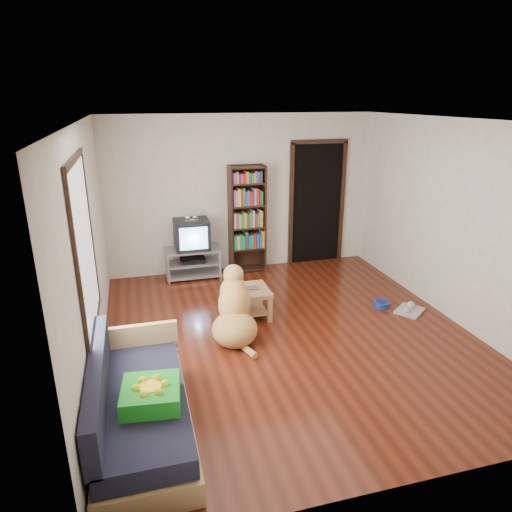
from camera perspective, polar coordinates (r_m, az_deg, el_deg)
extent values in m
plane|color=#531D0E|center=(5.88, 4.11, -9.66)|extent=(5.00, 5.00, 0.00)
plane|color=white|center=(5.15, 4.82, 16.54)|extent=(5.00, 5.00, 0.00)
plane|color=beige|center=(7.70, -1.79, 7.73)|extent=(4.50, 0.00, 4.50)
plane|color=beige|center=(3.30, 19.16, -9.70)|extent=(4.50, 0.00, 4.50)
plane|color=beige|center=(5.11, -20.11, 0.52)|extent=(0.00, 5.00, 5.00)
plane|color=beige|center=(6.46, 23.64, 3.85)|extent=(0.00, 5.00, 5.00)
cube|color=green|center=(4.06, -12.98, -16.51)|extent=(0.52, 0.52, 0.16)
imported|color=silver|center=(6.11, -0.92, -4.16)|extent=(0.31, 0.23, 0.02)
cylinder|color=navy|center=(6.79, 15.41, -5.81)|extent=(0.22, 0.22, 0.08)
cube|color=#A0A0A0|center=(6.77, 18.66, -6.49)|extent=(0.51, 0.50, 0.03)
cube|color=white|center=(4.57, -20.63, 0.96)|extent=(0.02, 1.30, 1.60)
cube|color=black|center=(4.40, -21.83, 11.15)|extent=(0.03, 1.42, 0.06)
cube|color=black|center=(4.88, -19.44, -8.21)|extent=(0.03, 1.42, 0.06)
cube|color=black|center=(3.91, -21.34, -2.13)|extent=(0.03, 0.06, 1.70)
cube|color=black|center=(5.24, -19.99, 3.28)|extent=(0.03, 0.06, 1.70)
cube|color=black|center=(8.15, 7.58, 6.43)|extent=(0.90, 0.02, 2.10)
cube|color=black|center=(7.97, 4.41, 6.24)|extent=(0.07, 0.05, 2.14)
cube|color=black|center=(8.34, 10.69, 6.54)|extent=(0.07, 0.05, 2.14)
cube|color=black|center=(7.97, 7.97, 13.99)|extent=(1.03, 0.05, 0.07)
cube|color=#99999E|center=(7.53, -7.96, 0.80)|extent=(0.90, 0.45, 0.04)
cube|color=#99999E|center=(7.60, -7.88, -0.84)|extent=(0.86, 0.42, 0.03)
cube|color=#99999E|center=(7.67, -7.82, -2.17)|extent=(0.90, 0.45, 0.04)
cylinder|color=#99999E|center=(7.38, -10.90, -1.64)|extent=(0.04, 0.04, 0.50)
cylinder|color=#99999E|center=(7.47, -4.48, -1.07)|extent=(0.04, 0.04, 0.50)
cylinder|color=#99999E|center=(7.75, -11.15, -0.62)|extent=(0.04, 0.04, 0.50)
cylinder|color=#99999E|center=(7.84, -5.04, -0.09)|extent=(0.04, 0.04, 0.50)
cube|color=black|center=(7.58, -7.90, -0.49)|extent=(0.40, 0.30, 0.07)
cube|color=black|center=(7.45, -8.05, 2.70)|extent=(0.55, 0.48, 0.48)
cube|color=black|center=(7.64, -8.25, 3.11)|extent=(0.40, 0.14, 0.36)
cube|color=#8CBFF2|center=(7.21, -7.79, 2.17)|extent=(0.44, 0.02, 0.36)
cube|color=silver|center=(7.33, -8.09, 4.47)|extent=(0.20, 0.07, 0.02)
sphere|color=silver|center=(7.32, -8.57, 4.77)|extent=(0.09, 0.09, 0.09)
sphere|color=silver|center=(7.33, -7.64, 4.84)|extent=(0.09, 0.09, 0.09)
cube|color=black|center=(7.59, -3.21, 4.44)|extent=(0.03, 0.30, 1.80)
cube|color=black|center=(7.73, 0.94, 4.73)|extent=(0.03, 0.30, 1.80)
cube|color=black|center=(7.79, -1.37, 4.84)|extent=(0.60, 0.02, 1.80)
cube|color=black|center=(7.92, -1.07, -1.51)|extent=(0.56, 0.28, 0.02)
cube|color=black|center=(7.80, -1.09, 1.03)|extent=(0.56, 0.28, 0.03)
cube|color=black|center=(7.69, -1.11, 3.65)|extent=(0.56, 0.28, 0.02)
cube|color=black|center=(7.60, -1.13, 6.34)|extent=(0.56, 0.28, 0.02)
cube|color=black|center=(7.52, -1.14, 9.09)|extent=(0.56, 0.28, 0.02)
cube|color=black|center=(7.48, -1.16, 11.05)|extent=(0.56, 0.28, 0.02)
cube|color=tan|center=(4.40, -13.78, -19.77)|extent=(0.80, 1.80, 0.22)
cube|color=#1E1E2D|center=(4.26, -14.02, -17.46)|extent=(0.74, 1.74, 0.18)
cube|color=#1E1E2D|center=(4.13, -19.19, -14.78)|extent=(0.12, 1.74, 0.40)
cube|color=tan|center=(4.90, -14.52, -9.93)|extent=(0.80, 0.06, 0.30)
cube|color=tan|center=(6.15, -0.99, -4.40)|extent=(0.55, 0.55, 0.06)
cube|color=tan|center=(6.27, -0.97, -6.66)|extent=(0.45, 0.45, 0.03)
cube|color=tan|center=(5.98, -2.62, -7.26)|extent=(0.06, 0.06, 0.34)
cube|color=tan|center=(6.09, 1.73, -6.75)|extent=(0.06, 0.06, 0.34)
cube|color=tan|center=(6.40, -3.55, -5.44)|extent=(0.06, 0.06, 0.34)
cube|color=tan|center=(6.50, 0.53, -4.99)|extent=(0.06, 0.06, 0.34)
ellipsoid|color=#B37844|center=(5.61, -2.67, -9.15)|extent=(0.67, 0.70, 0.41)
ellipsoid|color=tan|center=(5.71, -2.75, -6.10)|extent=(0.48, 0.51, 0.54)
ellipsoid|color=#B89046|center=(5.75, -2.79, -4.44)|extent=(0.41, 0.38, 0.39)
ellipsoid|color=tan|center=(5.73, -2.84, -2.26)|extent=(0.30, 0.32, 0.24)
ellipsoid|color=#C2824A|center=(5.87, -2.85, -2.04)|extent=(0.15, 0.23, 0.10)
sphere|color=black|center=(5.96, -2.87, -1.69)|extent=(0.05, 0.05, 0.05)
ellipsoid|color=#B99D47|center=(5.70, -3.77, -2.54)|extent=(0.08, 0.09, 0.17)
ellipsoid|color=tan|center=(5.70, -1.88, -2.50)|extent=(0.08, 0.09, 0.17)
cylinder|color=#B99D47|center=(5.98, -3.59, -6.74)|extent=(0.11, 0.15, 0.45)
cylinder|color=#BE8849|center=(5.98, -1.93, -6.70)|extent=(0.11, 0.15, 0.45)
sphere|color=gold|center=(6.12, -3.55, -8.17)|extent=(0.11, 0.11, 0.11)
sphere|color=#C5864B|center=(6.12, -1.93, -8.13)|extent=(0.11, 0.11, 0.11)
cylinder|color=tan|center=(5.47, -1.18, -11.59)|extent=(0.20, 0.39, 0.09)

